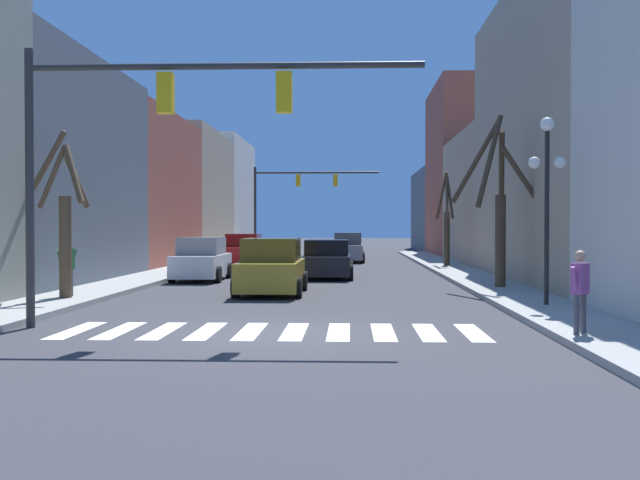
# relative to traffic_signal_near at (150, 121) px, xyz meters

# --- Properties ---
(ground_plane) EXTENTS (240.00, 240.00, 0.00)m
(ground_plane) POSITION_rel_traffic_signal_near_xyz_m (2.59, -0.76, -4.34)
(ground_plane) COLOR #38383D
(sidewalk_right) EXTENTS (2.13, 90.00, 0.15)m
(sidewalk_right) POSITION_rel_traffic_signal_near_xyz_m (9.06, -0.76, -4.27)
(sidewalk_right) COLOR #9E9E99
(sidewalk_right) RESTS_ON ground_plane
(building_row_left) EXTENTS (6.00, 62.28, 9.75)m
(building_row_left) POSITION_rel_traffic_signal_near_xyz_m (-7.95, 24.40, 0.12)
(building_row_left) COLOR gray
(building_row_left) RESTS_ON ground_plane
(building_row_right) EXTENTS (6.00, 65.45, 12.16)m
(building_row_right) POSITION_rel_traffic_signal_near_xyz_m (13.13, 24.55, 0.60)
(building_row_right) COLOR beige
(building_row_right) RESTS_ON ground_plane
(crosswalk_stripes) EXTENTS (8.55, 2.60, 0.01)m
(crosswalk_stripes) POSITION_rel_traffic_signal_near_xyz_m (2.59, -0.35, -4.34)
(crosswalk_stripes) COLOR white
(crosswalk_stripes) RESTS_ON ground_plane
(traffic_signal_near) EXTENTS (8.35, 0.28, 5.86)m
(traffic_signal_near) POSITION_rel_traffic_signal_near_xyz_m (0.00, 0.00, 0.00)
(traffic_signal_near) COLOR #2D2D2D
(traffic_signal_near) RESTS_ON ground_plane
(traffic_signal_far) EXTENTS (8.82, 0.28, 6.32)m
(traffic_signal_far) POSITION_rel_traffic_signal_near_xyz_m (0.10, 37.12, 0.34)
(traffic_signal_far) COLOR #2D2D2D
(traffic_signal_far) RESTS_ON ground_plane
(street_lamp_right_corner) EXTENTS (0.95, 0.36, 4.76)m
(street_lamp_right_corner) POSITION_rel_traffic_signal_near_xyz_m (9.16, 3.72, -0.85)
(street_lamp_right_corner) COLOR black
(street_lamp_right_corner) RESTS_ON sidewalk_right
(car_parked_right_near) EXTENTS (1.98, 4.18, 1.71)m
(car_parked_right_near) POSITION_rel_traffic_signal_near_xyz_m (-1.71, 13.82, -3.55)
(car_parked_right_near) COLOR white
(car_parked_right_near) RESTS_ON ground_plane
(car_parked_left_far) EXTENTS (2.16, 4.10, 1.58)m
(car_parked_left_far) POSITION_rel_traffic_signal_near_xyz_m (3.21, 15.19, -3.60)
(car_parked_left_far) COLOR black
(car_parked_left_far) RESTS_ON ground_plane
(car_parked_left_mid) EXTENTS (2.09, 4.39, 1.76)m
(car_parked_left_mid) POSITION_rel_traffic_signal_near_xyz_m (1.68, 8.03, -3.53)
(car_parked_left_mid) COLOR #A38423
(car_parked_left_mid) RESTS_ON ground_plane
(car_driving_toward_lane) EXTENTS (1.96, 4.53, 1.75)m
(car_driving_toward_lane) POSITION_rel_traffic_signal_near_xyz_m (4.02, 29.14, -3.53)
(car_driving_toward_lane) COLOR gray
(car_driving_toward_lane) RESTS_ON ground_plane
(car_parked_right_far) EXTENTS (2.10, 4.31, 1.73)m
(car_parked_right_far) POSITION_rel_traffic_signal_near_xyz_m (-1.65, 25.09, -3.54)
(car_parked_right_far) COLOR red
(car_parked_right_far) RESTS_ON ground_plane
(pedestrian_on_right_sidewalk) EXTENTS (0.42, 0.64, 1.62)m
(pedestrian_on_right_sidewalk) POSITION_rel_traffic_signal_near_xyz_m (-3.87, 5.43, -3.24)
(pedestrian_on_right_sidewalk) COLOR #4C4C51
(pedestrian_on_right_sidewalk) RESTS_ON sidewalk_left
(pedestrian_crossing_street) EXTENTS (0.51, 0.54, 1.55)m
(pedestrian_crossing_street) POSITION_rel_traffic_signal_near_xyz_m (8.43, -1.45, -3.28)
(pedestrian_crossing_street) COLOR #4C4C51
(pedestrian_crossing_street) RESTS_ON sidewalk_right
(street_tree_right_near) EXTENTS (0.70, 2.75, 4.79)m
(street_tree_right_near) POSITION_rel_traffic_signal_near_xyz_m (9.06, 22.88, -2.05)
(street_tree_right_near) COLOR #473828
(street_tree_right_near) RESTS_ON sidewalk_right
(street_tree_right_mid) EXTENTS (2.13, 2.03, 4.68)m
(street_tree_right_mid) POSITION_rel_traffic_signal_near_xyz_m (-3.81, 5.07, -2.01)
(street_tree_right_mid) COLOR brown
(street_tree_right_mid) RESTS_ON sidewalk_left
(street_tree_left_mid) EXTENTS (2.76, 2.93, 5.66)m
(street_tree_left_mid) POSITION_rel_traffic_signal_near_xyz_m (9.05, 9.49, -1.44)
(street_tree_left_mid) COLOR #473828
(street_tree_left_mid) RESTS_ON sidewalk_right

